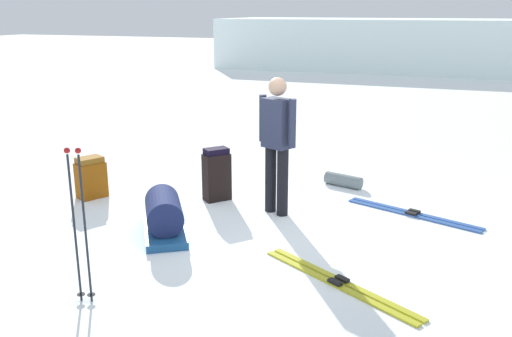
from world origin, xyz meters
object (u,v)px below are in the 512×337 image
Objects in this scene: ski_pair_near at (413,214)px; sleeping_mat_rolled at (343,180)px; ski_poles_planted_near at (79,219)px; gear_sled at (164,216)px; skier_standing at (277,139)px; ski_pair_far at (338,283)px; backpack_bright at (91,178)px; backpack_large_dark at (217,175)px.

sleeping_mat_rolled is (-1.05, 0.85, 0.08)m from ski_pair_near.
gear_sled is (-0.09, 1.57, -0.54)m from ski_poles_planted_near.
skier_standing is 1.02× the size of ski_pair_far.
backpack_bright is at bearing -169.07° from ski_pair_near.
ski_pair_near is at bearing 76.88° from ski_pair_far.
sleeping_mat_rolled reaches higher than ski_pair_far.
backpack_bright is at bearing -173.56° from skier_standing.
skier_standing reaches higher than ski_pair_near.
ski_pair_near is at bearing 10.93° from backpack_bright.
gear_sled is at bearing -27.12° from backpack_bright.
ski_poles_planted_near is 2.53× the size of sleeping_mat_rolled.
skier_standing reaches higher than ski_poles_planted_near.
backpack_bright is (-3.68, 1.30, 0.26)m from ski_pair_far.
skier_standing is at bearing 6.44° from backpack_bright.
gear_sled is at bearing 166.85° from ski_pair_far.
ski_poles_planted_near reaches higher than ski_pair_near.
ski_pair_far is at bearing 27.94° from ski_poles_planted_near.
sleeping_mat_rolled is (0.57, 1.36, -0.86)m from skier_standing.
gear_sled is at bearing -122.38° from sleeping_mat_rolled.
ski_pair_near is 3.01× the size of backpack_bright.
ski_pair_near is (1.62, 0.52, -0.94)m from skier_standing.
skier_standing is at bearing 48.00° from gear_sled.
skier_standing is 1.71m from sleeping_mat_rolled.
backpack_bright is (-2.55, -0.29, -0.68)m from skier_standing.
backpack_large_dark is 0.65× the size of gear_sled.
sleeping_mat_rolled is at bearing 70.01° from ski_poles_planted_near.
ski_pair_near is 1.35m from sleeping_mat_rolled.
sleeping_mat_rolled is (1.56, 2.45, -0.13)m from gear_sled.
backpack_large_dark is at bearing 86.52° from gear_sled.
ski_pair_far is at bearing -41.24° from backpack_large_dark.
ski_pair_far is at bearing -79.27° from sleeping_mat_rolled.
backpack_bright reaches higher than gear_sled.
skier_standing is at bearing 71.51° from ski_poles_planted_near.
backpack_bright is at bearing 160.60° from ski_pair_far.
backpack_large_dark is (-2.04, 1.79, 0.34)m from ski_pair_far.
gear_sled is (-2.11, 0.49, 0.21)m from ski_pair_far.
backpack_bright is 1.76m from gear_sled.
ski_pair_near is 1.01× the size of ski_pair_far.
gear_sled is (-0.98, -1.09, -0.73)m from skier_standing.
gear_sled reaches higher than sleeping_mat_rolled.
backpack_large_dark is 0.51× the size of ski_poles_planted_near.
ski_poles_planted_near is (-2.51, -3.17, 0.76)m from ski_pair_near.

